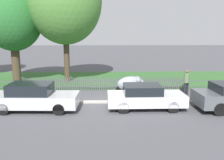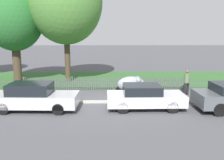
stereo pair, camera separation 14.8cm
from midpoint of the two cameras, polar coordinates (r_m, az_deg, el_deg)
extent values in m
plane|color=#4C4C51|center=(13.87, -1.39, -5.36)|extent=(120.00, 120.00, 0.00)
cube|color=#B2ADA3|center=(13.95, -1.39, -5.00)|extent=(43.28, 0.20, 0.12)
cube|color=#33602D|center=(20.78, -1.44, 0.18)|extent=(43.28, 7.81, 0.01)
cube|color=#4C4C51|center=(16.93, -1.42, -1.50)|extent=(43.28, 0.03, 0.05)
cube|color=#4C4C51|center=(16.86, -1.43, -0.24)|extent=(43.28, 0.03, 0.05)
cube|color=#4C4C51|center=(17.77, -19.83, -0.93)|extent=(0.06, 0.03, 0.86)
cube|color=#4C4C51|center=(17.73, -19.40, -0.93)|extent=(0.06, 0.03, 0.86)
cube|color=#4C4C51|center=(17.69, -18.96, -0.93)|extent=(0.06, 0.03, 0.86)
cube|color=#4C4C51|center=(17.64, -18.52, -0.93)|extent=(0.06, 0.03, 0.86)
cube|color=#4C4C51|center=(17.60, -18.08, -0.93)|extent=(0.06, 0.03, 0.86)
cube|color=#4C4C51|center=(17.56, -17.63, -0.93)|extent=(0.06, 0.03, 0.86)
cube|color=#4C4C51|center=(17.52, -17.19, -0.93)|extent=(0.06, 0.03, 0.86)
cube|color=#4C4C51|center=(17.49, -16.74, -0.93)|extent=(0.06, 0.03, 0.86)
cube|color=#4C4C51|center=(17.45, -16.29, -0.93)|extent=(0.06, 0.03, 0.86)
cube|color=#4C4C51|center=(17.41, -15.84, -0.93)|extent=(0.06, 0.03, 0.86)
cube|color=#4C4C51|center=(17.38, -15.38, -0.93)|extent=(0.06, 0.03, 0.86)
cube|color=#4C4C51|center=(17.35, -14.93, -0.93)|extent=(0.06, 0.03, 0.86)
cube|color=#4C4C51|center=(17.31, -14.47, -0.93)|extent=(0.06, 0.03, 0.86)
cube|color=#4C4C51|center=(17.28, -14.01, -0.93)|extent=(0.06, 0.03, 0.86)
cube|color=#4C4C51|center=(17.25, -13.55, -0.93)|extent=(0.06, 0.03, 0.86)
cube|color=#4C4C51|center=(17.22, -13.09, -0.93)|extent=(0.06, 0.03, 0.86)
cube|color=#4C4C51|center=(17.19, -12.62, -0.93)|extent=(0.06, 0.03, 0.86)
cube|color=#4C4C51|center=(17.17, -12.16, -0.93)|extent=(0.06, 0.03, 0.86)
cube|color=#4C4C51|center=(17.14, -11.69, -0.93)|extent=(0.06, 0.03, 0.86)
cube|color=#4C4C51|center=(17.12, -11.22, -0.93)|extent=(0.06, 0.03, 0.86)
cube|color=#4C4C51|center=(17.09, -10.75, -0.92)|extent=(0.06, 0.03, 0.86)
cube|color=#4C4C51|center=(17.07, -10.28, -0.92)|extent=(0.06, 0.03, 0.86)
cube|color=#4C4C51|center=(17.05, -9.81, -0.92)|extent=(0.06, 0.03, 0.86)
cube|color=#4C4C51|center=(17.03, -9.34, -0.92)|extent=(0.06, 0.03, 0.86)
cube|color=#4C4C51|center=(17.01, -8.86, -0.92)|extent=(0.06, 0.03, 0.86)
cube|color=#4C4C51|center=(16.99, -8.39, -0.92)|extent=(0.06, 0.03, 0.86)
cube|color=#4C4C51|center=(16.98, -7.91, -0.92)|extent=(0.06, 0.03, 0.86)
cube|color=#4C4C51|center=(16.96, -7.44, -0.91)|extent=(0.06, 0.03, 0.86)
cube|color=#4C4C51|center=(16.95, -6.96, -0.91)|extent=(0.06, 0.03, 0.86)
cube|color=#4C4C51|center=(16.93, -6.48, -0.91)|extent=(0.06, 0.03, 0.86)
cube|color=#4C4C51|center=(16.92, -6.00, -0.91)|extent=(0.06, 0.03, 0.86)
cube|color=#4C4C51|center=(16.91, -5.52, -0.91)|extent=(0.06, 0.03, 0.86)
cube|color=#4C4C51|center=(16.90, -5.04, -0.91)|extent=(0.06, 0.03, 0.86)
cube|color=#4C4C51|center=(16.89, -4.56, -0.90)|extent=(0.06, 0.03, 0.86)
cube|color=#4C4C51|center=(16.89, -4.08, -0.90)|extent=(0.06, 0.03, 0.86)
cube|color=#4C4C51|center=(16.88, -3.60, -0.90)|extent=(0.06, 0.03, 0.86)
cube|color=#4C4C51|center=(16.88, -3.11, -0.90)|extent=(0.06, 0.03, 0.86)
cube|color=#4C4C51|center=(16.87, -2.63, -0.90)|extent=(0.06, 0.03, 0.86)
cube|color=#4C4C51|center=(16.87, -2.15, -0.89)|extent=(0.06, 0.03, 0.86)
cube|color=#4C4C51|center=(16.87, -1.67, -0.89)|extent=(0.06, 0.03, 0.86)
cube|color=#4C4C51|center=(16.87, -1.18, -0.89)|extent=(0.06, 0.03, 0.86)
cube|color=#4C4C51|center=(16.87, -0.70, -0.89)|extent=(0.06, 0.03, 0.86)
cube|color=#4C4C51|center=(16.87, -0.22, -0.88)|extent=(0.06, 0.03, 0.86)
cube|color=#4C4C51|center=(16.88, 0.26, -0.88)|extent=(0.06, 0.03, 0.86)
cube|color=#4C4C51|center=(16.88, 0.75, -0.88)|extent=(0.06, 0.03, 0.86)
cube|color=#4C4C51|center=(16.89, 1.23, -0.87)|extent=(0.06, 0.03, 0.86)
cube|color=#4C4C51|center=(16.90, 1.71, -0.87)|extent=(0.06, 0.03, 0.86)
cube|color=#4C4C51|center=(16.90, 2.19, -0.87)|extent=(0.06, 0.03, 0.86)
cube|color=#4C4C51|center=(16.91, 2.67, -0.87)|extent=(0.06, 0.03, 0.86)
cube|color=#4C4C51|center=(16.92, 3.15, -0.86)|extent=(0.06, 0.03, 0.86)
cube|color=#4C4C51|center=(16.94, 3.63, -0.86)|extent=(0.06, 0.03, 0.86)
cube|color=#4C4C51|center=(16.95, 4.11, -0.86)|extent=(0.06, 0.03, 0.86)
cube|color=#4C4C51|center=(16.96, 4.58, -0.85)|extent=(0.06, 0.03, 0.86)
cube|color=#4C4C51|center=(16.98, 5.06, -0.85)|extent=(0.06, 0.03, 0.86)
cube|color=#4C4C51|center=(17.00, 5.54, -0.85)|extent=(0.06, 0.03, 0.86)
cube|color=#4C4C51|center=(17.01, 6.01, -0.84)|extent=(0.06, 0.03, 0.86)
cube|color=#4C4C51|center=(17.03, 6.49, -0.84)|extent=(0.06, 0.03, 0.86)
cube|color=#4C4C51|center=(17.05, 6.96, -0.84)|extent=(0.06, 0.03, 0.86)
cube|color=#4C4C51|center=(17.08, 7.43, -0.83)|extent=(0.06, 0.03, 0.86)
cube|color=#4C4C51|center=(17.10, 7.90, -0.83)|extent=(0.06, 0.03, 0.86)
cube|color=#4C4C51|center=(17.12, 8.37, -0.83)|extent=(0.06, 0.03, 0.86)
cube|color=#4C4C51|center=(17.15, 8.84, -0.82)|extent=(0.06, 0.03, 0.86)
cube|color=#4C4C51|center=(17.17, 9.30, -0.82)|extent=(0.06, 0.03, 0.86)
cube|color=#4C4C51|center=(17.20, 9.77, -0.82)|extent=(0.06, 0.03, 0.86)
cube|color=#4C4C51|center=(17.23, 10.23, -0.81)|extent=(0.06, 0.03, 0.86)
cube|color=#4C4C51|center=(17.26, 10.69, -0.81)|extent=(0.06, 0.03, 0.86)
cube|color=#4C4C51|center=(17.29, 11.16, -0.81)|extent=(0.06, 0.03, 0.86)
cube|color=#4C4C51|center=(17.32, 11.61, -0.80)|extent=(0.06, 0.03, 0.86)
cube|color=#4C4C51|center=(17.35, 12.07, -0.80)|extent=(0.06, 0.03, 0.86)
cube|color=#4C4C51|center=(17.39, 12.53, -0.79)|extent=(0.06, 0.03, 0.86)
cube|color=#4C4C51|center=(17.42, 12.98, -0.79)|extent=(0.06, 0.03, 0.86)
cube|color=#4C4C51|center=(17.46, 13.43, -0.79)|extent=(0.06, 0.03, 0.86)
cube|color=#4C4C51|center=(17.49, 13.88, -0.78)|extent=(0.06, 0.03, 0.86)
cube|color=#4C4C51|center=(17.53, 14.33, -0.78)|extent=(0.06, 0.03, 0.86)
cube|color=#4C4C51|center=(17.57, 14.77, -0.77)|extent=(0.06, 0.03, 0.86)
cube|color=#4C4C51|center=(17.61, 15.22, -0.77)|extent=(0.06, 0.03, 0.86)
cube|color=#4C4C51|center=(17.65, 15.66, -0.77)|extent=(0.06, 0.03, 0.86)
cube|color=#4C4C51|center=(17.70, 16.10, -0.76)|extent=(0.06, 0.03, 0.86)
cube|color=#4C4C51|center=(17.74, 16.54, -0.76)|extent=(0.06, 0.03, 0.86)
cube|color=#4C4C51|center=(17.78, 16.97, -0.75)|extent=(0.06, 0.03, 0.86)
cube|color=#BCBCC1|center=(13.14, -17.40, -4.34)|extent=(4.32, 1.80, 0.61)
cube|color=black|center=(13.07, -18.43, -1.88)|extent=(2.10, 1.56, 0.54)
cylinder|color=black|center=(13.57, -11.02, -4.69)|extent=(0.57, 0.16, 0.56)
cylinder|color=black|center=(12.16, -12.43, -6.61)|extent=(0.57, 0.16, 0.56)
cylinder|color=black|center=(14.34, -21.47, -4.42)|extent=(0.57, 0.16, 0.56)
cylinder|color=black|center=(13.01, -23.94, -6.15)|extent=(0.57, 0.16, 0.56)
cube|color=silver|center=(12.92, 7.42, -4.27)|extent=(3.93, 1.71, 0.55)
cube|color=black|center=(12.77, 6.61, -2.11)|extent=(1.90, 1.52, 0.45)
cylinder|color=black|center=(13.95, 11.82, -4.27)|extent=(0.58, 0.15, 0.58)
cylinder|color=black|center=(12.53, 13.48, -6.08)|extent=(0.58, 0.15, 0.58)
cylinder|color=black|center=(13.57, 1.80, -4.46)|extent=(0.58, 0.15, 0.58)
cylinder|color=black|center=(12.12, 2.29, -6.38)|extent=(0.58, 0.15, 0.58)
cylinder|color=black|center=(14.27, 20.19, -4.24)|extent=(0.64, 0.15, 0.64)
cylinder|color=black|center=(12.78, 23.15, -6.21)|extent=(0.64, 0.15, 0.64)
cylinder|color=black|center=(15.66, 6.39, -2.33)|extent=(0.63, 0.15, 0.63)
cylinder|color=black|center=(15.44, 1.69, -2.46)|extent=(0.63, 0.15, 0.63)
ellipsoid|color=gray|center=(15.45, 4.08, -0.93)|extent=(1.76, 0.83, 0.96)
ellipsoid|color=gray|center=(15.47, 5.56, 0.05)|extent=(0.46, 0.90, 0.45)
cylinder|color=#473828|center=(20.76, -21.33, 4.42)|extent=(0.64, 0.64, 3.59)
ellipsoid|color=#286B2D|center=(20.68, -21.97, 13.25)|extent=(4.45, 4.45, 5.12)
cylinder|color=#473828|center=(19.74, -10.54, 5.78)|extent=(0.44, 0.44, 4.35)
ellipsoid|color=#4C8438|center=(19.79, -10.96, 17.16)|extent=(5.52, 5.52, 6.35)
cylinder|color=black|center=(16.23, 16.00, -1.96)|extent=(0.14, 0.14, 0.77)
cylinder|color=black|center=(16.39, 16.57, -1.87)|extent=(0.14, 0.14, 0.77)
cylinder|color=#5B7A4C|center=(16.18, 16.42, 0.47)|extent=(0.43, 0.43, 0.61)
sphere|color=brown|center=(16.11, 16.50, 1.90)|extent=(0.21, 0.21, 0.21)
camera|label=1|loc=(0.07, -90.29, -0.06)|focal=40.00mm
camera|label=2|loc=(0.07, 89.71, 0.06)|focal=40.00mm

